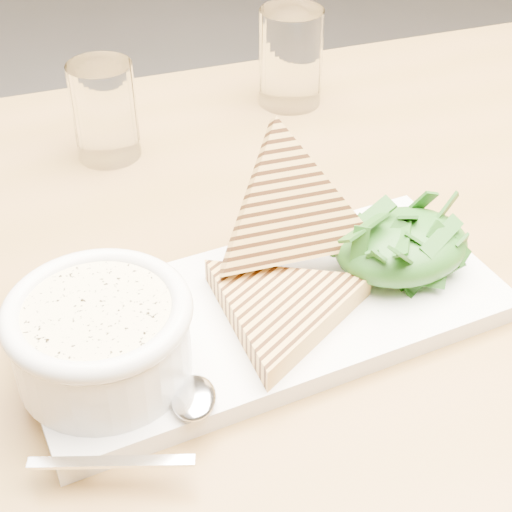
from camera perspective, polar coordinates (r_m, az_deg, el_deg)
name	(u,v)px	position (r m, az deg, el deg)	size (l,w,h in m)	color
table_top	(326,272)	(0.69, 5.11, -1.14)	(1.19, 0.80, 0.04)	olive
table_leg_br	(498,238)	(1.40, 17.21, 1.26)	(0.06, 0.06, 0.69)	olive
platter	(267,313)	(0.60, 0.79, -4.19)	(0.36, 0.16, 0.02)	white
soup_bowl	(103,345)	(0.54, -11.10, -6.37)	(0.12, 0.12, 0.05)	white
soup	(97,313)	(0.52, -11.47, -4.12)	(0.10, 0.10, 0.01)	beige
bowl_rim	(97,311)	(0.52, -11.50, -3.95)	(0.13, 0.13, 0.01)	white
sandwich_flat	(281,309)	(0.58, 1.85, -3.85)	(0.15, 0.15, 0.02)	tan
sandwich_lean	(291,213)	(0.61, 2.58, 3.12)	(0.15, 0.15, 0.08)	tan
salad_base	(401,246)	(0.63, 10.53, 0.72)	(0.11, 0.09, 0.04)	#144511
arugula_pile	(402,240)	(0.63, 10.59, 1.13)	(0.11, 0.10, 0.05)	#2F6320
spoon_bowl	(194,398)	(0.53, -4.54, -10.23)	(0.03, 0.04, 0.01)	silver
spoon_handle	(111,462)	(0.50, -10.47, -14.52)	(0.10, 0.01, 0.00)	silver
glass_near	(105,111)	(0.80, -10.96, 10.30)	(0.06, 0.06, 0.10)	white
glass_far	(291,57)	(0.90, 2.54, 14.23)	(0.07, 0.07, 0.11)	white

